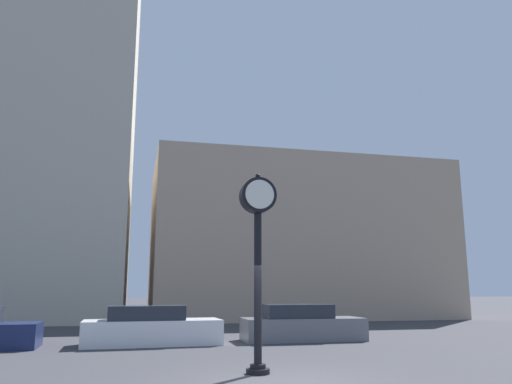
# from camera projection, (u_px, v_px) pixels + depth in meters

# --- Properties ---
(ground_plane) EXTENTS (200.00, 200.00, 0.00)m
(ground_plane) POSITION_uv_depth(u_px,v_px,m) (277.00, 382.00, 10.62)
(ground_plane) COLOR #38383D
(building_tall_tower) EXTENTS (15.45, 12.00, 38.78)m
(building_tall_tower) POSITION_uv_depth(u_px,v_px,m) (24.00, 33.00, 34.65)
(building_tall_tower) COLOR #BCB29E
(building_tall_tower) RESTS_ON ground_plane
(building_storefront_row) EXTENTS (20.09, 12.00, 10.57)m
(building_storefront_row) POSITION_uv_depth(u_px,v_px,m) (293.00, 242.00, 36.37)
(building_storefront_row) COLOR tan
(building_storefront_row) RESTS_ON ground_plane
(street_clock) EXTENTS (0.88, 0.56, 4.78)m
(street_clock) POSITION_uv_depth(u_px,v_px,m) (258.00, 234.00, 12.21)
(street_clock) COLOR black
(street_clock) RESTS_ON ground_plane
(car_white) EXTENTS (4.84, 1.97, 1.36)m
(car_white) POSITION_uv_depth(u_px,v_px,m) (151.00, 328.00, 17.68)
(car_white) COLOR silver
(car_white) RESTS_ON ground_plane
(car_grey) EXTENTS (4.66, 1.86, 1.35)m
(car_grey) POSITION_uv_depth(u_px,v_px,m) (301.00, 325.00, 19.14)
(car_grey) COLOR slate
(car_grey) RESTS_ON ground_plane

